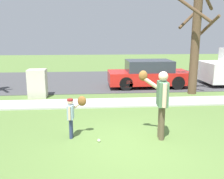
{
  "coord_description": "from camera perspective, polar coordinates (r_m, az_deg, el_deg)",
  "views": [
    {
      "loc": [
        -0.97,
        -5.48,
        2.57
      ],
      "look_at": [
        -0.39,
        1.57,
        1.0
      ],
      "focal_mm": 39.65,
      "sensor_mm": 36.0,
      "label": 1
    }
  ],
  "objects": [
    {
      "name": "parked_hatchback_red",
      "position": [
        12.48,
        8.44,
        3.57
      ],
      "size": [
        4.0,
        1.75,
        1.33
      ],
      "rotation": [
        0.0,
        0.0,
        3.14
      ],
      "color": "red",
      "rests_on": "road_surface"
    },
    {
      "name": "utility_cabinet",
      "position": [
        10.75,
        -16.8,
        1.35
      ],
      "size": [
        0.74,
        0.6,
        1.18
      ],
      "primitive_type": "cube",
      "color": "beige",
      "rests_on": "ground"
    },
    {
      "name": "ground_plane",
      "position": [
        9.39,
        1.4,
        -3.37
      ],
      "size": [
        48.0,
        48.0,
        0.0
      ],
      "primitive_type": "plane",
      "color": "#567538"
    },
    {
      "name": "baseball",
      "position": [
        6.19,
        -3.04,
        -11.65
      ],
      "size": [
        0.07,
        0.07,
        0.07
      ],
      "primitive_type": "sphere",
      "color": "white",
      "rests_on": "ground"
    },
    {
      "name": "street_tree_near",
      "position": [
        11.34,
        18.75,
        10.86
      ],
      "size": [
        1.84,
        1.88,
        4.42
      ],
      "color": "brown",
      "rests_on": "ground"
    },
    {
      "name": "person_adult",
      "position": [
        6.19,
        11.12,
        -1.92
      ],
      "size": [
        0.68,
        0.68,
        1.71
      ],
      "rotation": [
        0.0,
        0.0,
        3.05
      ],
      "color": "brown",
      "rests_on": "ground"
    },
    {
      "name": "sidewalk_strip",
      "position": [
        9.48,
        1.33,
        -3.03
      ],
      "size": [
        36.0,
        1.2,
        0.06
      ],
      "primitive_type": "cube",
      "color": "#B2B2AD",
      "rests_on": "ground"
    },
    {
      "name": "person_child",
      "position": [
        6.29,
        -8.84,
        -4.98
      ],
      "size": [
        0.48,
        0.39,
        1.06
      ],
      "rotation": [
        0.0,
        0.0,
        6.19
      ],
      "color": "navy",
      "rests_on": "ground"
    },
    {
      "name": "road_surface",
      "position": [
        14.34,
        -0.77,
        2.22
      ],
      "size": [
        36.0,
        6.8,
        0.02
      ],
      "primitive_type": "cube",
      "color": "#424244",
      "rests_on": "ground"
    }
  ]
}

